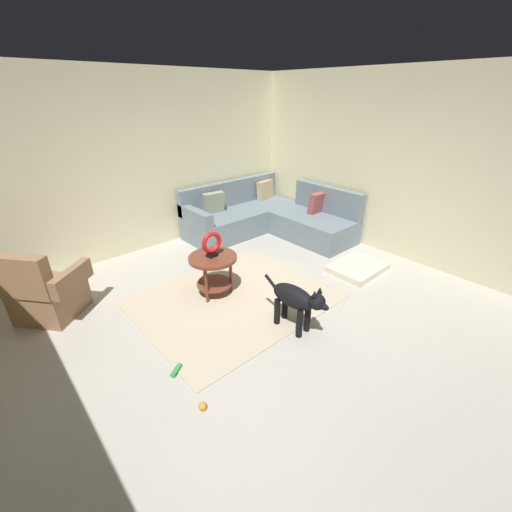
{
  "coord_description": "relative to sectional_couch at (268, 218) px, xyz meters",
  "views": [
    {
      "loc": [
        -1.96,
        -2.11,
        2.36
      ],
      "look_at": [
        0.45,
        0.6,
        0.55
      ],
      "focal_mm": 23.18,
      "sensor_mm": 36.0,
      "label": 1
    }
  ],
  "objects": [
    {
      "name": "wall_back",
      "position": [
        -1.99,
        0.93,
        1.06
      ],
      "size": [
        6.0,
        0.12,
        2.7
      ],
      "primitive_type": "cube",
      "color": "beige",
      "rests_on": "ground_plane"
    },
    {
      "name": "dog_toy_ball",
      "position": [
        -3.03,
        -2.43,
        -0.26
      ],
      "size": [
        0.07,
        0.07,
        0.07
      ],
      "primitive_type": "sphere",
      "color": "orange",
      "rests_on": "ground_plane"
    },
    {
      "name": "dog",
      "position": [
        -1.69,
        -2.22,
        0.09
      ],
      "size": [
        0.26,
        0.85,
        0.63
      ],
      "rotation": [
        0.0,
        0.0,
        3.22
      ],
      "color": "black",
      "rests_on": "ground_plane"
    },
    {
      "name": "armchair",
      "position": [
        -3.64,
        -0.18,
        0.03
      ],
      "size": [
        0.97,
        1.0,
        0.88
      ],
      "rotation": [
        0.0,
        0.0,
        -0.87
      ],
      "color": "#936B4C",
      "rests_on": "ground_plane"
    },
    {
      "name": "side_table",
      "position": [
        -1.94,
        -1.05,
        0.12
      ],
      "size": [
        0.6,
        0.6,
        0.54
      ],
      "color": "brown",
      "rests_on": "ground_plane"
    },
    {
      "name": "dog_bed_mat",
      "position": [
        -0.01,
        -1.93,
        -0.25
      ],
      "size": [
        0.8,
        0.6,
        0.09
      ],
      "primitive_type": "cube",
      "color": "beige",
      "rests_on": "ground_plane"
    },
    {
      "name": "torus_sculpture",
      "position": [
        -1.94,
        -1.05,
        0.42
      ],
      "size": [
        0.28,
        0.08,
        0.33
      ],
      "color": "black",
      "rests_on": "side_table"
    },
    {
      "name": "sectional_couch",
      "position": [
        0.0,
        0.0,
        0.0
      ],
      "size": [
        2.2,
        2.25,
        0.88
      ],
      "color": "slate",
      "rests_on": "ground_plane"
    },
    {
      "name": "ground_plane",
      "position": [
        -1.99,
        -2.01,
        -0.34
      ],
      "size": [
        6.0,
        6.0,
        0.1
      ],
      "primitive_type": "cube",
      "color": "#B7B2A8"
    },
    {
      "name": "wall_right",
      "position": [
        0.95,
        -2.01,
        1.06
      ],
      "size": [
        0.12,
        6.0,
        2.7
      ],
      "primitive_type": "cube",
      "color": "beige",
      "rests_on": "ground_plane"
    },
    {
      "name": "area_rug",
      "position": [
        -1.84,
        -1.31,
        -0.29
      ],
      "size": [
        2.3,
        1.9,
        0.01
      ],
      "primitive_type": "cube",
      "color": "#BCAD93",
      "rests_on": "ground_plane"
    },
    {
      "name": "dog_toy_rope",
      "position": [
        -2.99,
        -1.92,
        -0.27
      ],
      "size": [
        0.15,
        0.12,
        0.05
      ],
      "primitive_type": "cylinder",
      "rotation": [
        0.0,
        1.57,
        0.56
      ],
      "color": "green",
      "rests_on": "ground_plane"
    }
  ]
}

